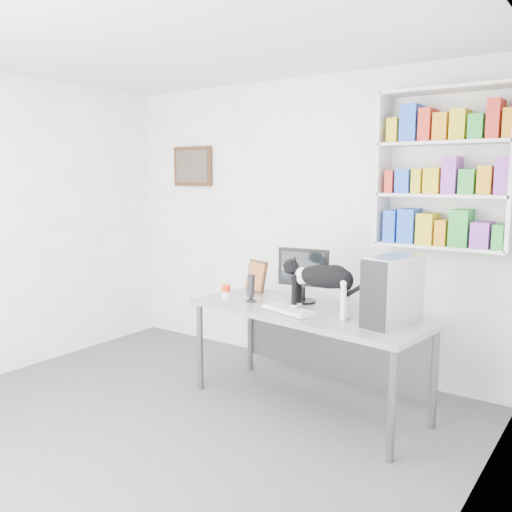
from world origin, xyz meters
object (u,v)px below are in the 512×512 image
Objects in this scene: leaning_print at (257,276)px; soup_can at (226,292)px; bookshelf at (444,169)px; monitor at (304,275)px; pc_tower at (393,291)px; desk at (307,359)px; cat at (323,290)px; speaker at (251,287)px; keyboard at (289,310)px.

soup_can is (-0.06, -0.35, -0.09)m from leaning_print.
bookshelf reaches higher than monitor.
leaning_print is at bearing 176.47° from pc_tower.
bookshelf is at bearing 28.17° from soup_can.
desk is 2.95× the size of cat.
speaker is at bearing 3.21° from soup_can.
cat is (0.88, -0.41, 0.05)m from leaning_print.
bookshelf is at bearing 53.59° from cat.
monitor is at bearing 117.77° from keyboard.
soup_can is (-1.52, -0.81, -1.01)m from bookshelf.
soup_can is at bearing -84.15° from leaning_print.
desk is 0.62m from cat.
keyboard is 1.87× the size of speaker.
monitor is 1.92× the size of speaker.
bookshelf is 1.94× the size of cat.
pc_tower is at bearing 0.53° from soup_can.
bookshelf is 2.59× the size of pc_tower.
desk is at bearing -172.12° from pc_tower.
pc_tower is at bearing -24.13° from monitor.
leaning_print reaches higher than speaker.
leaning_print is (-0.62, 0.46, 0.13)m from keyboard.
speaker is 0.39m from leaning_print.
bookshelf reaches higher than soup_can.
pc_tower is 1.66× the size of leaning_print.
bookshelf reaches higher than speaker.
monitor reaches higher than desk.
desk is (-0.75, -0.77, -1.46)m from bookshelf.
cat reaches higher than keyboard.
speaker is at bearing -169.64° from pc_tower.
monitor is 0.68m from soup_can.
monitor is 0.71× the size of cat.
monitor is 0.40m from keyboard.
leaning_print is (-0.55, 0.12, -0.08)m from monitor.
bookshelf is 1.37m from monitor.
desk is 0.66m from monitor.
cat is (0.94, -0.06, 0.14)m from soup_can.
keyboard is 0.69× the size of cat.
bookshelf is 4.30× the size of leaning_print.
leaning_print is 0.37m from soup_can.
monitor is 1.56× the size of leaning_print.
desk is at bearing -7.89° from leaning_print.
pc_tower is 0.75× the size of cat.
speaker is (-0.36, -0.22, -0.11)m from monitor.
desk is 0.89m from soup_can.
desk is at bearing -134.38° from bookshelf.
monitor is 0.57m from leaning_print.
soup_can is at bearing 169.89° from speaker.
pc_tower is 1.42m from leaning_print.
soup_can is at bearing -168.40° from monitor.
monitor is (-0.91, -0.58, -0.84)m from bookshelf.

